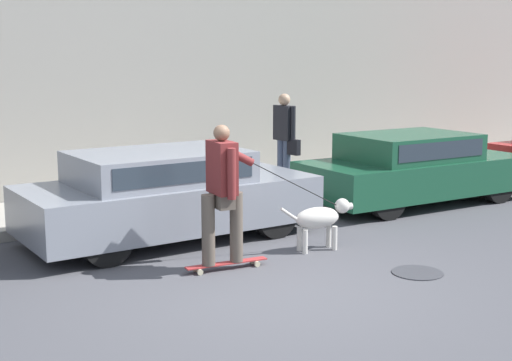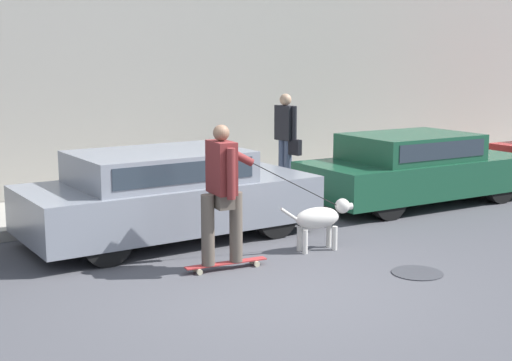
{
  "view_description": "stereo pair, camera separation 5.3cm",
  "coord_description": "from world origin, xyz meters",
  "px_view_note": "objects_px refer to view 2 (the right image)",
  "views": [
    {
      "loc": [
        -4.1,
        -6.27,
        2.54
      ],
      "look_at": [
        0.68,
        1.45,
        0.95
      ],
      "focal_mm": 50.0,
      "sensor_mm": 36.0,
      "label": 1
    },
    {
      "loc": [
        -4.05,
        -6.3,
        2.54
      ],
      "look_at": [
        0.68,
        1.45,
        0.95
      ],
      "focal_mm": 50.0,
      "sensor_mm": 36.0,
      "label": 2
    }
  ],
  "objects_px": {
    "dog": "(321,218)",
    "pedestrian_with_bag": "(286,135)",
    "skateboarder": "(223,189)",
    "parked_car_2": "(415,169)",
    "parked_car_1": "(168,195)"
  },
  "relations": [
    {
      "from": "dog",
      "to": "skateboarder",
      "type": "relative_size",
      "value": 0.46
    },
    {
      "from": "parked_car_2",
      "to": "dog",
      "type": "height_order",
      "value": "parked_car_2"
    },
    {
      "from": "parked_car_2",
      "to": "dog",
      "type": "bearing_deg",
      "value": -152.88
    },
    {
      "from": "skateboarder",
      "to": "parked_car_1",
      "type": "bearing_deg",
      "value": 93.73
    },
    {
      "from": "skateboarder",
      "to": "pedestrian_with_bag",
      "type": "height_order",
      "value": "pedestrian_with_bag"
    },
    {
      "from": "parked_car_1",
      "to": "parked_car_2",
      "type": "distance_m",
      "value": 4.67
    },
    {
      "from": "dog",
      "to": "pedestrian_with_bag",
      "type": "xyz_separation_m",
      "value": [
        1.72,
        3.4,
        0.68
      ]
    },
    {
      "from": "parked_car_2",
      "to": "pedestrian_with_bag",
      "type": "bearing_deg",
      "value": 129.89
    },
    {
      "from": "parked_car_2",
      "to": "parked_car_1",
      "type": "bearing_deg",
      "value": -179.34
    },
    {
      "from": "dog",
      "to": "parked_car_2",
      "type": "bearing_deg",
      "value": 33.55
    },
    {
      "from": "dog",
      "to": "skateboarder",
      "type": "distance_m",
      "value": 1.63
    },
    {
      "from": "skateboarder",
      "to": "pedestrian_with_bag",
      "type": "relative_size",
      "value": 1.37
    },
    {
      "from": "parked_car_1",
      "to": "pedestrian_with_bag",
      "type": "relative_size",
      "value": 2.41
    },
    {
      "from": "dog",
      "to": "skateboarder",
      "type": "bearing_deg",
      "value": -168.92
    },
    {
      "from": "skateboarder",
      "to": "dog",
      "type": "bearing_deg",
      "value": 9.48
    }
  ]
}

